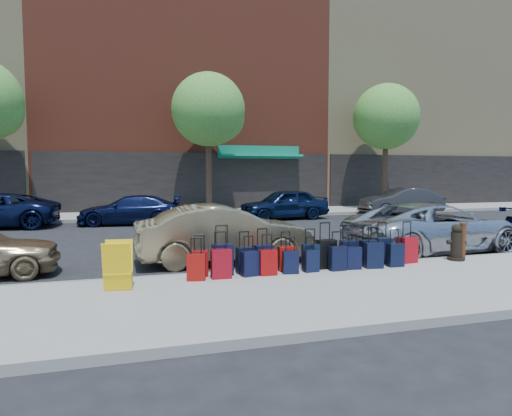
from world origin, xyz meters
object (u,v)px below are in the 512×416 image
object	(u,v)px
suitcase_front_5	(311,257)
tree_center	(211,112)
car_near_1	(225,234)
car_far_3	(401,201)
car_far_2	(284,204)
fire_hydrant	(456,244)
car_near_2	(434,228)
tree_right	(388,119)
car_far_1	(130,210)
display_rack	(118,266)
bollard	(463,241)

from	to	relation	value
suitcase_front_5	tree_center	bearing A→B (deg)	96.73
car_near_1	car_far_3	distance (m)	15.40
suitcase_front_5	car_far_2	distance (m)	12.14
fire_hydrant	car_near_2	world-z (taller)	car_near_2
tree_right	car_near_1	xyz separation A→B (m)	(-12.59, -12.31, -4.67)
car_near_2	car_far_3	xyz separation A→B (m)	(5.84, 10.15, 0.01)
suitcase_front_5	car_far_1	xyz separation A→B (m)	(-3.62, 11.37, 0.20)
display_rack	car_near_2	size ratio (longest dim) A/B	0.17
car_near_2	car_far_1	distance (m)	12.66
tree_right	suitcase_front_5	world-z (taller)	tree_right
display_rack	car_far_2	world-z (taller)	car_far_2
car_far_1	car_far_3	world-z (taller)	car_far_3
bollard	car_far_3	xyz separation A→B (m)	(6.38, 11.92, 0.10)
suitcase_front_5	car_far_2	bearing A→B (deg)	81.75
fire_hydrant	car_near_1	distance (m)	5.73
display_rack	car_far_3	xyz separation A→B (m)	(14.48, 12.44, 0.13)
suitcase_front_5	car_near_2	size ratio (longest dim) A/B	0.18
suitcase_front_5	car_far_3	world-z (taller)	car_far_3
suitcase_front_5	car_near_1	xyz separation A→B (m)	(-1.49, 2.04, 0.30)
bollard	car_near_1	xyz separation A→B (m)	(-5.49, 2.11, 0.11)
suitcase_front_5	car_far_1	size ratio (longest dim) A/B	0.21
fire_hydrant	car_near_1	world-z (taller)	car_near_1
tree_right	car_near_2	world-z (taller)	tree_right
suitcase_front_5	fire_hydrant	xyz separation A→B (m)	(3.85, -0.04, 0.12)
car_far_2	car_far_3	xyz separation A→B (m)	(6.77, 0.27, -0.02)
tree_right	car_far_1	world-z (taller)	tree_right
car_near_1	car_far_2	xyz separation A→B (m)	(5.11, 9.54, 0.00)
tree_right	car_far_3	world-z (taller)	tree_right
tree_center	tree_right	size ratio (longest dim) A/B	1.00
tree_center	suitcase_front_5	world-z (taller)	tree_center
car_near_2	car_far_1	world-z (taller)	car_near_2
display_rack	car_far_1	distance (m)	11.98
car_far_3	car_far_2	bearing A→B (deg)	-84.22
car_near_2	car_near_1	bearing A→B (deg)	81.08
tree_right	car_far_1	size ratio (longest dim) A/B	1.65
fire_hydrant	display_rack	size ratio (longest dim) A/B	1.00
display_rack	car_near_2	xyz separation A→B (m)	(8.64, 2.29, 0.13)
bollard	car_near_1	bearing A→B (deg)	158.94
car_far_3	bollard	bearing A→B (deg)	-24.63
car_near_2	car_far_3	size ratio (longest dim) A/B	1.17
tree_right	car_far_3	xyz separation A→B (m)	(-0.71, -2.50, -4.69)
display_rack	car_near_1	distance (m)	3.71
fire_hydrant	car_far_2	size ratio (longest dim) A/B	0.20
tree_right	car_far_2	world-z (taller)	tree_right
display_rack	car_near_2	bearing A→B (deg)	21.46
fire_hydrant	car_far_1	bearing A→B (deg)	142.06
car_near_1	car_far_2	world-z (taller)	car_far_2
bollard	fire_hydrant	bearing A→B (deg)	167.16
car_far_1	car_far_2	xyz separation A→B (m)	(7.24, 0.21, 0.10)
tree_center	car_far_3	world-z (taller)	tree_center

